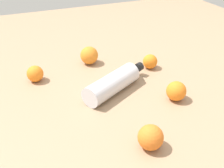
# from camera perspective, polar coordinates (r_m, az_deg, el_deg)

# --- Properties ---
(ground_plane) EXTENTS (2.40, 2.40, 0.00)m
(ground_plane) POSITION_cam_1_polar(r_m,az_deg,el_deg) (1.02, 0.07, -2.66)
(ground_plane) COLOR #9E7F60
(water_bottle) EXTENTS (0.30, 0.20, 0.08)m
(water_bottle) POSITION_cam_1_polar(r_m,az_deg,el_deg) (1.03, 0.83, 0.52)
(water_bottle) COLOR silver
(water_bottle) RESTS_ON ground_plane
(orange_0) EXTENTS (0.06, 0.06, 0.06)m
(orange_0) POSITION_cam_1_polar(r_m,az_deg,el_deg) (1.21, 7.89, 4.64)
(orange_0) COLOR orange
(orange_0) RESTS_ON ground_plane
(orange_1) EXTENTS (0.07, 0.07, 0.07)m
(orange_1) POSITION_cam_1_polar(r_m,az_deg,el_deg) (1.01, 13.15, -1.43)
(orange_1) COLOR orange
(orange_1) RESTS_ON ground_plane
(orange_2) EXTENTS (0.08, 0.08, 0.08)m
(orange_2) POSITION_cam_1_polar(r_m,az_deg,el_deg) (1.24, -4.73, 5.93)
(orange_2) COLOR orange
(orange_2) RESTS_ON ground_plane
(orange_3) EXTENTS (0.07, 0.07, 0.07)m
(orange_3) POSITION_cam_1_polar(r_m,az_deg,el_deg) (0.79, 7.95, -10.89)
(orange_3) COLOR orange
(orange_3) RESTS_ON ground_plane
(orange_4) EXTENTS (0.07, 0.07, 0.07)m
(orange_4) POSITION_cam_1_polar(r_m,az_deg,el_deg) (1.14, -15.63, 2.06)
(orange_4) COLOR orange
(orange_4) RESTS_ON ground_plane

